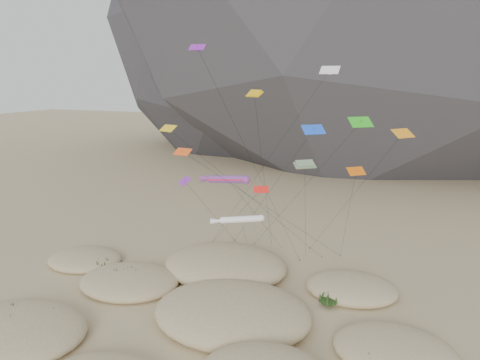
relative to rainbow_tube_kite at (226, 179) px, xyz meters
The scene contains 9 objects.
ground 18.70m from the rainbow_tube_kite, 80.90° to the right, with size 500.00×500.00×0.00m, color #CCB789.
dunes 15.21m from the rainbow_tube_kite, 85.91° to the right, with size 51.57×37.88×3.93m.
dune_grass 15.76m from the rainbow_tube_kite, 73.93° to the right, with size 42.13×27.58×1.47m.
kite_stakes 17.14m from the rainbow_tube_kite, 74.64° to the left, with size 19.18×5.61×0.30m.
rainbow_tube_kite is the anchor object (origin of this frame).
white_tube_kite 5.33m from the rainbow_tube_kite, 41.88° to the right, with size 7.32×16.11×9.29m.
orange_parafoil 10.76m from the rainbow_tube_kite, 59.44° to the left, with size 2.52×10.93×23.37m.
multi_parafoil 10.35m from the rainbow_tube_kite, ahead, with size 3.53×12.93×16.02m.
delta_kites 8.61m from the rainbow_tube_kite, 14.54° to the right, with size 30.03×19.87×28.28m.
Camera 1 is at (19.55, -37.20, 24.95)m, focal length 35.00 mm.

